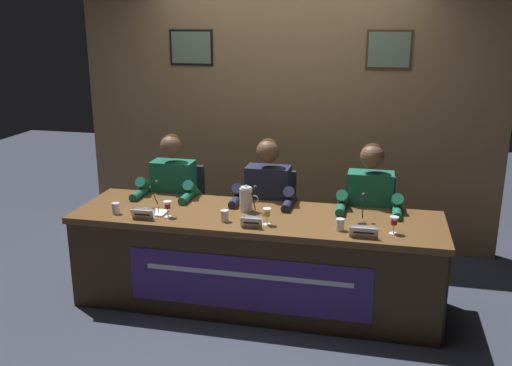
# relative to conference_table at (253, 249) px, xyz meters

# --- Properties ---
(ground_plane) EXTENTS (12.00, 12.00, 0.00)m
(ground_plane) POSITION_rel_conference_table_xyz_m (-0.00, 0.11, -0.49)
(ground_plane) COLOR #383D4C
(wall_back_panelled) EXTENTS (4.01, 0.14, 2.60)m
(wall_back_panelled) POSITION_rel_conference_table_xyz_m (-0.00, 1.45, 0.81)
(wall_back_panelled) COLOR #937047
(wall_back_panelled) RESTS_ON ground_plane
(conference_table) EXTENTS (2.81, 0.79, 0.73)m
(conference_table) POSITION_rel_conference_table_xyz_m (0.00, 0.00, 0.00)
(conference_table) COLOR brown
(conference_table) RESTS_ON ground_plane
(chair_left) EXTENTS (0.44, 0.44, 0.90)m
(chair_left) POSITION_rel_conference_table_xyz_m (-0.84, 0.68, -0.06)
(chair_left) COLOR black
(chair_left) RESTS_ON ground_plane
(panelist_left) EXTENTS (0.51, 0.48, 1.23)m
(panelist_left) POSITION_rel_conference_table_xyz_m (-0.84, 0.48, 0.22)
(panelist_left) COLOR black
(panelist_left) RESTS_ON ground_plane
(nameplate_left) EXTENTS (0.17, 0.06, 0.08)m
(nameplate_left) POSITION_rel_conference_table_xyz_m (-0.80, -0.17, 0.28)
(nameplate_left) COLOR white
(nameplate_left) RESTS_ON conference_table
(juice_glass_left) EXTENTS (0.06, 0.06, 0.12)m
(juice_glass_left) POSITION_rel_conference_table_xyz_m (-0.63, -0.09, 0.32)
(juice_glass_left) COLOR white
(juice_glass_left) RESTS_ON conference_table
(water_cup_left) EXTENTS (0.06, 0.06, 0.08)m
(water_cup_left) POSITION_rel_conference_table_xyz_m (-1.05, -0.11, 0.27)
(water_cup_left) COLOR silver
(water_cup_left) RESTS_ON conference_table
(microphone_left) EXTENTS (0.06, 0.17, 0.22)m
(microphone_left) POSITION_rel_conference_table_xyz_m (-0.80, 0.04, 0.31)
(microphone_left) COLOR black
(microphone_left) RESTS_ON conference_table
(chair_center) EXTENTS (0.44, 0.44, 0.90)m
(chair_center) POSITION_rel_conference_table_xyz_m (-0.00, 0.68, -0.06)
(chair_center) COLOR black
(chair_center) RESTS_ON ground_plane
(panelist_center) EXTENTS (0.51, 0.48, 1.23)m
(panelist_center) POSITION_rel_conference_table_xyz_m (-0.00, 0.48, 0.22)
(panelist_center) COLOR black
(panelist_center) RESTS_ON ground_plane
(nameplate_center) EXTENTS (0.16, 0.06, 0.08)m
(nameplate_center) POSITION_rel_conference_table_xyz_m (0.03, -0.17, 0.28)
(nameplate_center) COLOR white
(nameplate_center) RESTS_ON conference_table
(juice_glass_center) EXTENTS (0.06, 0.06, 0.12)m
(juice_glass_center) POSITION_rel_conference_table_xyz_m (0.12, -0.09, 0.32)
(juice_glass_center) COLOR white
(juice_glass_center) RESTS_ON conference_table
(water_cup_center) EXTENTS (0.06, 0.06, 0.08)m
(water_cup_center) POSITION_rel_conference_table_xyz_m (-0.19, -0.09, 0.27)
(water_cup_center) COLOR silver
(water_cup_center) RESTS_ON conference_table
(microphone_center) EXTENTS (0.06, 0.17, 0.22)m
(microphone_center) POSITION_rel_conference_table_xyz_m (-0.02, 0.07, 0.31)
(microphone_center) COLOR black
(microphone_center) RESTS_ON conference_table
(chair_right) EXTENTS (0.44, 0.44, 0.90)m
(chair_right) POSITION_rel_conference_table_xyz_m (0.83, 0.68, -0.06)
(chair_right) COLOR black
(chair_right) RESTS_ON ground_plane
(panelist_right) EXTENTS (0.51, 0.48, 1.23)m
(panelist_right) POSITION_rel_conference_table_xyz_m (0.83, 0.48, 0.22)
(panelist_right) COLOR black
(panelist_right) RESTS_ON ground_plane
(nameplate_right) EXTENTS (0.19, 0.06, 0.08)m
(nameplate_right) POSITION_rel_conference_table_xyz_m (0.82, -0.19, 0.28)
(nameplate_right) COLOR white
(nameplate_right) RESTS_ON conference_table
(juice_glass_right) EXTENTS (0.06, 0.06, 0.12)m
(juice_glass_right) POSITION_rel_conference_table_xyz_m (1.01, -0.07, 0.32)
(juice_glass_right) COLOR white
(juice_glass_right) RESTS_ON conference_table
(water_cup_right) EXTENTS (0.06, 0.06, 0.08)m
(water_cup_right) POSITION_rel_conference_table_xyz_m (0.65, -0.09, 0.27)
(water_cup_right) COLOR silver
(water_cup_right) RESTS_ON conference_table
(microphone_right) EXTENTS (0.06, 0.17, 0.22)m
(microphone_right) POSITION_rel_conference_table_xyz_m (0.80, 0.06, 0.31)
(microphone_right) COLOR black
(microphone_right) RESTS_ON conference_table
(water_pitcher_central) EXTENTS (0.15, 0.10, 0.21)m
(water_pitcher_central) POSITION_rel_conference_table_xyz_m (-0.09, 0.17, 0.33)
(water_pitcher_central) COLOR silver
(water_pitcher_central) RESTS_ON conference_table
(document_stack_left) EXTENTS (0.21, 0.15, 0.01)m
(document_stack_left) POSITION_rel_conference_table_xyz_m (-0.78, -0.04, 0.24)
(document_stack_left) COLOR white
(document_stack_left) RESTS_ON conference_table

